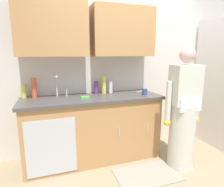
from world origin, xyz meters
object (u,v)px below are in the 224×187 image
object	(u,v)px
sink	(61,100)
cup_by_sink	(145,92)
bottle_soap	(96,87)
bottle_dish_liquid	(24,92)
knife_on_counter	(142,91)
person_at_sink	(183,118)
bottle_water_short	(104,85)
sponge	(85,97)
bottle_cleaner_spray	(34,88)
bottle_water_tall	(111,87)

from	to	relation	value
sink	cup_by_sink	xyz separation A→B (m)	(1.20, -0.12, 0.06)
cup_by_sink	bottle_soap	bearing A→B (deg)	154.31
bottle_dish_liquid	knife_on_counter	bearing A→B (deg)	-1.81
person_at_sink	bottle_water_short	distance (m)	1.22
bottle_water_short	sponge	bearing A→B (deg)	-143.32
bottle_dish_liquid	sponge	xyz separation A→B (m)	(0.78, -0.30, -0.08)
bottle_dish_liquid	sponge	bearing A→B (deg)	-20.74
sink	bottle_water_short	world-z (taller)	sink
bottle_dish_liquid	bottle_cleaner_spray	bearing A→B (deg)	-8.01
bottle_dish_liquid	knife_on_counter	distance (m)	1.77
person_at_sink	cup_by_sink	xyz separation A→B (m)	(-0.33, 0.47, 0.29)
bottle_cleaner_spray	bottle_water_tall	bearing A→B (deg)	-1.42
sponge	bottle_soap	bearing A→B (deg)	50.74
sink	sponge	distance (m)	0.32
bottle_soap	cup_by_sink	distance (m)	0.73
bottle_water_tall	sponge	distance (m)	0.52
cup_by_sink	person_at_sink	bearing A→B (deg)	-55.04
bottle_cleaner_spray	bottle_dish_liquid	world-z (taller)	bottle_cleaner_spray
bottle_water_short	bottle_water_tall	bearing A→B (deg)	-5.08
bottle_cleaner_spray	bottle_water_short	size ratio (longest dim) A/B	1.03
bottle_water_short	knife_on_counter	size ratio (longest dim) A/B	1.12
bottle_soap	bottle_dish_liquid	xyz separation A→B (m)	(-1.01, 0.01, -0.00)
knife_on_counter	sink	bearing A→B (deg)	-11.35
bottle_dish_liquid	sponge	distance (m)	0.84
bottle_soap	bottle_water_tall	xyz separation A→B (m)	(0.22, -0.03, 0.00)
bottle_dish_liquid	knife_on_counter	size ratio (longest dim) A/B	0.76
bottle_water_short	sponge	xyz separation A→B (m)	(-0.35, -0.26, -0.12)
person_at_sink	cup_by_sink	world-z (taller)	person_at_sink
sink	bottle_soap	size ratio (longest dim) A/B	2.64
sink	bottle_dish_liquid	xyz separation A→B (m)	(-0.47, 0.21, 0.11)
person_at_sink	sponge	size ratio (longest dim) A/B	14.73
bottle_water_tall	cup_by_sink	bearing A→B (deg)	-33.06
sink	knife_on_counter	world-z (taller)	sink
bottle_soap	cup_by_sink	world-z (taller)	bottle_soap
bottle_water_short	bottle_soap	bearing A→B (deg)	169.03
bottle_soap	knife_on_counter	xyz separation A→B (m)	(0.75, -0.04, -0.09)
bottle_cleaner_spray	bottle_dish_liquid	size ratio (longest dim) A/B	1.52
bottle_cleaner_spray	sponge	size ratio (longest dim) A/B	2.51
bottle_cleaner_spray	bottle_water_tall	world-z (taller)	bottle_cleaner_spray
knife_on_counter	sponge	bearing A→B (deg)	-4.45
bottle_water_short	knife_on_counter	xyz separation A→B (m)	(0.63, -0.02, -0.13)
bottle_water_short	bottle_dish_liquid	bearing A→B (deg)	178.11
bottle_water_short	bottle_dish_liquid	distance (m)	1.13
bottle_cleaner_spray	sponge	xyz separation A→B (m)	(0.64, -0.28, -0.12)
sink	bottle_soap	distance (m)	0.58
bottle_dish_liquid	bottle_water_short	bearing A→B (deg)	-1.89
bottle_water_tall	bottle_soap	bearing A→B (deg)	171.77
sponge	knife_on_counter	bearing A→B (deg)	13.76
bottle_cleaner_spray	cup_by_sink	size ratio (longest dim) A/B	3.09
sink	bottle_water_tall	world-z (taller)	sink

